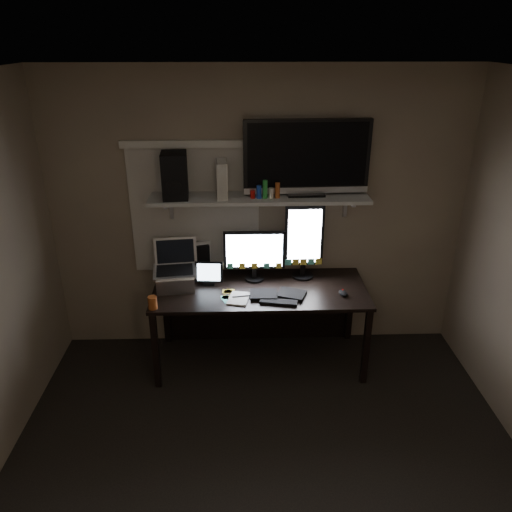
{
  "coord_description": "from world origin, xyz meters",
  "views": [
    {
      "loc": [
        -0.15,
        -2.31,
        2.7
      ],
      "look_at": [
        -0.04,
        1.25,
        1.11
      ],
      "focal_mm": 35.0,
      "sensor_mm": 36.0,
      "label": 1
    }
  ],
  "objects_px": {
    "tablet": "(209,273)",
    "speaker": "(175,175)",
    "monitor_landscape": "(254,255)",
    "desk": "(259,299)",
    "game_console": "(222,179)",
    "keyboard": "(278,295)",
    "laptop": "(174,267)",
    "monitor_portrait": "(304,242)",
    "tv": "(307,158)",
    "mouse": "(343,293)",
    "cup": "(153,303)"
  },
  "relations": [
    {
      "from": "monitor_portrait",
      "to": "keyboard",
      "type": "relative_size",
      "value": 1.46
    },
    {
      "from": "laptop",
      "to": "cup",
      "type": "xyz_separation_m",
      "value": [
        -0.14,
        -0.34,
        -0.15
      ]
    },
    {
      "from": "keyboard",
      "to": "tablet",
      "type": "relative_size",
      "value": 1.95
    },
    {
      "from": "monitor_landscape",
      "to": "speaker",
      "type": "distance_m",
      "value": 0.95
    },
    {
      "from": "desk",
      "to": "keyboard",
      "type": "xyz_separation_m",
      "value": [
        0.14,
        -0.26,
        0.19
      ]
    },
    {
      "from": "monitor_landscape",
      "to": "mouse",
      "type": "relative_size",
      "value": 5.15
    },
    {
      "from": "mouse",
      "to": "speaker",
      "type": "xyz_separation_m",
      "value": [
        -1.36,
        0.33,
        0.92
      ]
    },
    {
      "from": "game_console",
      "to": "tv",
      "type": "bearing_deg",
      "value": -1.85
    },
    {
      "from": "monitor_landscape",
      "to": "game_console",
      "type": "xyz_separation_m",
      "value": [
        -0.26,
        0.03,
        0.67
      ]
    },
    {
      "from": "monitor_landscape",
      "to": "laptop",
      "type": "distance_m",
      "value": 0.68
    },
    {
      "from": "desk",
      "to": "mouse",
      "type": "xyz_separation_m",
      "value": [
        0.68,
        -0.27,
        0.2
      ]
    },
    {
      "from": "tv",
      "to": "speaker",
      "type": "bearing_deg",
      "value": -179.59
    },
    {
      "from": "monitor_portrait",
      "to": "speaker",
      "type": "height_order",
      "value": "speaker"
    },
    {
      "from": "monitor_landscape",
      "to": "monitor_portrait",
      "type": "height_order",
      "value": "monitor_portrait"
    },
    {
      "from": "speaker",
      "to": "desk",
      "type": "bearing_deg",
      "value": -9.43
    },
    {
      "from": "mouse",
      "to": "cup",
      "type": "distance_m",
      "value": 1.54
    },
    {
      "from": "mouse",
      "to": "tv",
      "type": "xyz_separation_m",
      "value": [
        -0.3,
        0.37,
        1.04
      ]
    },
    {
      "from": "speaker",
      "to": "cup",
      "type": "bearing_deg",
      "value": -113.58
    },
    {
      "from": "keyboard",
      "to": "laptop",
      "type": "xyz_separation_m",
      "value": [
        -0.85,
        0.17,
        0.19
      ]
    },
    {
      "from": "cup",
      "to": "game_console",
      "type": "height_order",
      "value": "game_console"
    },
    {
      "from": "laptop",
      "to": "tablet",
      "type": "bearing_deg",
      "value": 7.56
    },
    {
      "from": "desk",
      "to": "speaker",
      "type": "xyz_separation_m",
      "value": [
        -0.68,
        0.06,
        1.11
      ]
    },
    {
      "from": "tv",
      "to": "monitor_landscape",
      "type": "bearing_deg",
      "value": -173.61
    },
    {
      "from": "keyboard",
      "to": "game_console",
      "type": "bearing_deg",
      "value": 153.7
    },
    {
      "from": "desk",
      "to": "mouse",
      "type": "height_order",
      "value": "mouse"
    },
    {
      "from": "desk",
      "to": "game_console",
      "type": "relative_size",
      "value": 6.12
    },
    {
      "from": "cup",
      "to": "monitor_landscape",
      "type": "bearing_deg",
      "value": 30.63
    },
    {
      "from": "desk",
      "to": "game_console",
      "type": "bearing_deg",
      "value": 165.58
    },
    {
      "from": "monitor_portrait",
      "to": "speaker",
      "type": "xyz_separation_m",
      "value": [
        -1.06,
        -0.03,
        0.6
      ]
    },
    {
      "from": "monitor_portrait",
      "to": "tv",
      "type": "xyz_separation_m",
      "value": [
        -0.0,
        0.02,
        0.72
      ]
    },
    {
      "from": "keyboard",
      "to": "desk",
      "type": "bearing_deg",
      "value": 129.2
    },
    {
      "from": "mouse",
      "to": "tablet",
      "type": "xyz_separation_m",
      "value": [
        -1.11,
        0.24,
        0.08
      ]
    },
    {
      "from": "cup",
      "to": "tv",
      "type": "bearing_deg",
      "value": 23.76
    },
    {
      "from": "monitor_landscape",
      "to": "speaker",
      "type": "xyz_separation_m",
      "value": [
        -0.64,
        0.02,
        0.7
      ]
    },
    {
      "from": "tv",
      "to": "monitor_portrait",
      "type": "bearing_deg",
      "value": -83.17
    },
    {
      "from": "desk",
      "to": "tv",
      "type": "distance_m",
      "value": 1.3
    },
    {
      "from": "monitor_portrait",
      "to": "laptop",
      "type": "bearing_deg",
      "value": -172.43
    },
    {
      "from": "monitor_portrait",
      "to": "speaker",
      "type": "bearing_deg",
      "value": 179.54
    },
    {
      "from": "monitor_portrait",
      "to": "tablet",
      "type": "relative_size",
      "value": 2.83
    },
    {
      "from": "tablet",
      "to": "game_console",
      "type": "relative_size",
      "value": 0.8
    },
    {
      "from": "game_console",
      "to": "mouse",
      "type": "bearing_deg",
      "value": -23.71
    },
    {
      "from": "desk",
      "to": "speaker",
      "type": "bearing_deg",
      "value": 174.93
    },
    {
      "from": "tablet",
      "to": "speaker",
      "type": "height_order",
      "value": "speaker"
    },
    {
      "from": "mouse",
      "to": "monitor_portrait",
      "type": "bearing_deg",
      "value": 114.07
    },
    {
      "from": "monitor_landscape",
      "to": "keyboard",
      "type": "height_order",
      "value": "monitor_landscape"
    },
    {
      "from": "speaker",
      "to": "game_console",
      "type": "bearing_deg",
      "value": -1.74
    },
    {
      "from": "tablet",
      "to": "laptop",
      "type": "bearing_deg",
      "value": -161.55
    },
    {
      "from": "keyboard",
      "to": "monitor_portrait",
      "type": "bearing_deg",
      "value": 66.53
    },
    {
      "from": "tv",
      "to": "mouse",
      "type": "bearing_deg",
      "value": -53.64
    },
    {
      "from": "tablet",
      "to": "cup",
      "type": "distance_m",
      "value": 0.59
    }
  ]
}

